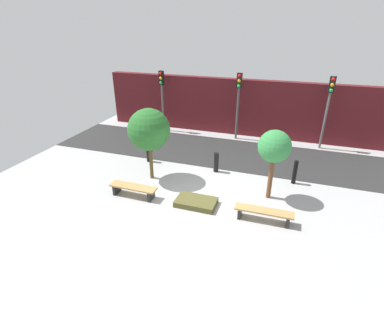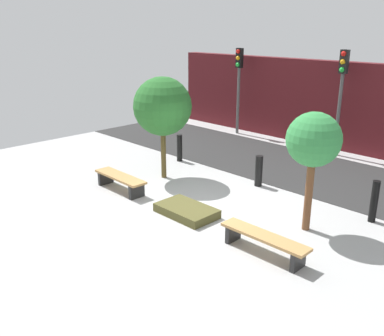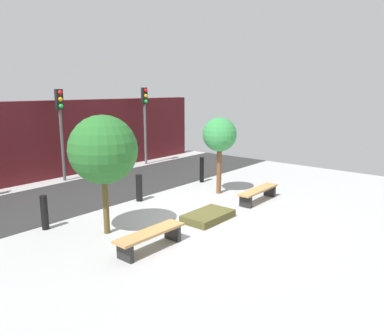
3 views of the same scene
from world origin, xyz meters
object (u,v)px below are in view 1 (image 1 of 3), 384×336
object	(u,v)px
bollard_center	(295,172)
traffic_light_mid_east	(329,100)
bollard_left	(216,162)
traffic_light_mid_west	(238,94)
bench_right	(264,213)
tree_behind_left_bench	(149,130)
bollard_far_left	(148,153)
bench_left	(133,189)
planter_bed	(196,202)
traffic_light_west	(162,90)
tree_behind_right_bench	(274,147)

from	to	relation	value
bollard_center	traffic_light_mid_east	bearing A→B (deg)	75.14
bollard_center	bollard_left	bearing A→B (deg)	180.00
traffic_light_mid_east	traffic_light_mid_west	bearing A→B (deg)	-180.00
bench_right	tree_behind_left_bench	xyz separation A→B (m)	(-4.88, 1.59, 1.84)
bench_right	bollard_far_left	size ratio (longest dim) A/B	2.13
bench_left	bollard_far_left	world-z (taller)	bollard_far_left
bollard_far_left	bollard_center	xyz separation A→B (m)	(6.62, 0.00, 0.05)
tree_behind_left_bench	traffic_light_mid_west	bearing A→B (deg)	67.44
tree_behind_left_bench	bench_right	bearing A→B (deg)	-18.03
bench_right	planter_bed	xyz separation A→B (m)	(-2.44, 0.20, -0.21)
bollard_left	bollard_center	distance (m)	3.31
bench_right	traffic_light_west	xyz separation A→B (m)	(-6.92, 7.46, 2.12)
bench_left	bollard_far_left	size ratio (longest dim) A/B	2.02
bollard_left	traffic_light_mid_east	size ratio (longest dim) A/B	0.24
bench_left	bollard_center	xyz separation A→B (m)	(5.75, 3.04, 0.18)
bench_left	bollard_far_left	distance (m)	3.17
bench_left	traffic_light_mid_west	bearing A→B (deg)	72.46
bench_left	tree_behind_left_bench	size ratio (longest dim) A/B	0.61
bench_left	traffic_light_west	xyz separation A→B (m)	(-2.04, 7.46, 2.11)
planter_bed	bollard_left	bearing A→B (deg)	90.00
traffic_light_west	traffic_light_mid_east	bearing A→B (deg)	0.00
bollard_left	bollard_center	world-z (taller)	bollard_center
bench_left	bollard_center	bearing A→B (deg)	28.46
traffic_light_mid_west	traffic_light_mid_east	distance (m)	4.48
planter_bed	traffic_light_mid_east	size ratio (longest dim) A/B	0.40
bollard_far_left	traffic_light_west	distance (m)	4.98
planter_bed	bollard_far_left	bearing A→B (deg)	139.34
bench_right	tree_behind_left_bench	distance (m)	5.45
planter_bed	traffic_light_mid_east	distance (m)	8.88
tree_behind_right_bench	traffic_light_mid_east	xyz separation A→B (m)	(2.04, 5.88, 0.49)
traffic_light_mid_east	bollard_center	bearing A→B (deg)	-104.86
planter_bed	traffic_light_mid_west	size ratio (longest dim) A/B	0.41
tree_behind_left_bench	bollard_left	distance (m)	3.31
bench_left	bollard_left	xyz separation A→B (m)	(2.44, 3.04, 0.12)
tree_behind_left_bench	bollard_left	xyz separation A→B (m)	(2.44, 1.46, -1.71)
bollard_left	traffic_light_west	xyz separation A→B (m)	(-4.48, 4.42, 1.99)
tree_behind_right_bench	bench_left	bearing A→B (deg)	-161.97
bench_left	planter_bed	xyz separation A→B (m)	(2.44, 0.20, -0.22)
bench_left	tree_behind_right_bench	xyz separation A→B (m)	(4.88, 1.59, 1.73)
tree_behind_right_bench	traffic_light_mid_west	size ratio (longest dim) A/B	0.74
tree_behind_left_bench	tree_behind_right_bench	size ratio (longest dim) A/B	1.13
bollard_left	bench_left	bearing A→B (deg)	-128.72
bench_left	traffic_light_west	size ratio (longest dim) A/B	0.52
bench_right	traffic_light_west	size ratio (longest dim) A/B	0.55
tree_behind_right_bench	tree_behind_left_bench	bearing A→B (deg)	-180.00
tree_behind_right_bench	bollard_left	size ratio (longest dim) A/B	3.01
bench_left	tree_behind_right_bench	size ratio (longest dim) A/B	0.69
bench_right	bollard_left	size ratio (longest dim) A/B	2.19
bench_right	bollard_far_left	distance (m)	6.51
bench_right	tree_behind_right_bench	size ratio (longest dim) A/B	0.73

